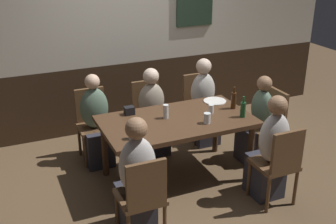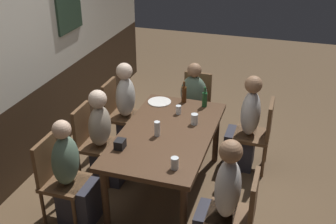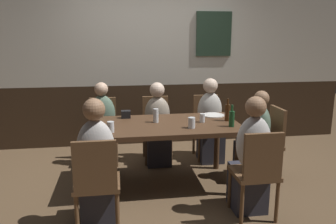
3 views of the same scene
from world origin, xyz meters
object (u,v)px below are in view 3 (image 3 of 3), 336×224
at_px(highball_clear, 202,118).
at_px(pint_glass_stout, 111,128).
at_px(chair_left_near, 96,180).
at_px(person_mid_far, 158,130).
at_px(beer_bottle_brown, 227,112).
at_px(plate_white_large, 213,115).
at_px(dining_table, 165,130).
at_px(person_right_near, 250,164).
at_px(person_left_far, 103,132).
at_px(person_left_near, 97,172).
at_px(chair_left_far, 103,127).
at_px(pint_glass_amber, 156,116).
at_px(chair_head_east, 268,139).
at_px(chair_right_near, 257,170).
at_px(beer_bottle_green, 232,118).
at_px(condiment_caddy, 126,114).
at_px(chair_right_far, 207,123).
at_px(person_right_far, 210,126).
at_px(tumbler_water, 192,123).
at_px(person_head_east, 255,143).
at_px(chair_mid_far, 156,125).

height_order(highball_clear, pint_glass_stout, pint_glass_stout).
height_order(chair_left_near, highball_clear, chair_left_near).
height_order(person_mid_far, beer_bottle_brown, person_mid_far).
xyz_separation_m(highball_clear, plate_white_large, (0.22, 0.29, -0.04)).
bearing_deg(person_mid_far, dining_table, -90.00).
xyz_separation_m(chair_left_near, person_right_near, (1.46, 0.16, -0.00)).
xyz_separation_m(person_left_far, pint_glass_stout, (0.13, -0.98, 0.32)).
height_order(person_right_near, plate_white_large, person_right_near).
relative_size(chair_left_near, person_left_near, 0.74).
distance_m(chair_left_far, pint_glass_amber, 1.08).
relative_size(chair_head_east, pint_glass_amber, 5.55).
xyz_separation_m(dining_table, highball_clear, (0.43, 0.00, 0.12)).
bearing_deg(person_right_near, chair_right_near, -90.00).
height_order(person_mid_far, beer_bottle_green, person_mid_far).
xyz_separation_m(highball_clear, condiment_caddy, (-0.86, 0.33, 0.00)).
distance_m(chair_right_far, beer_bottle_green, 1.17).
bearing_deg(chair_right_far, chair_left_far, 180.00).
bearing_deg(chair_left_far, person_mid_far, -12.63).
relative_size(person_mid_far, person_right_far, 0.96).
distance_m(pint_glass_amber, plate_white_large, 0.78).
xyz_separation_m(person_right_far, tumbler_water, (-0.48, -0.95, 0.30)).
distance_m(chair_right_far, pint_glass_amber, 1.20).
bearing_deg(chair_right_far, person_head_east, -68.34).
bearing_deg(beer_bottle_brown, chair_right_near, -90.05).
bearing_deg(chair_right_far, plate_white_large, -98.52).
xyz_separation_m(chair_head_east, person_mid_far, (-1.25, 0.72, -0.03)).
distance_m(beer_bottle_green, plate_white_large, 0.54).
distance_m(person_left_far, beer_bottle_brown, 1.66).
xyz_separation_m(chair_left_far, person_head_east, (1.81, -0.88, -0.04)).
relative_size(person_left_far, beer_bottle_green, 4.64).
bearing_deg(person_left_far, person_mid_far, -0.02).
bearing_deg(plate_white_large, person_head_east, -33.93).
bearing_deg(chair_left_near, chair_mid_far, 67.50).
distance_m(dining_table, condiment_caddy, 0.56).
relative_size(pint_glass_stout, beer_bottle_green, 0.47).
height_order(person_right_near, tumbler_water, person_right_near).
distance_m(person_head_east, person_mid_far, 1.30).
relative_size(chair_left_near, person_mid_far, 0.80).
bearing_deg(chair_right_near, person_left_near, 173.73).
distance_m(chair_left_near, chair_head_east, 2.17).
xyz_separation_m(dining_table, pint_glass_stout, (-0.61, -0.26, 0.13)).
bearing_deg(person_head_east, beer_bottle_green, -148.65).
relative_size(person_left_far, beer_bottle_brown, 4.27).
relative_size(chair_mid_far, tumbler_water, 7.52).
relative_size(chair_left_near, pint_glass_stout, 7.74).
bearing_deg(chair_left_far, chair_right_far, 0.00).
xyz_separation_m(person_left_near, condiment_caddy, (0.30, 1.06, 0.28)).
bearing_deg(plate_white_large, chair_mid_far, 137.58).
distance_m(person_left_near, highball_clear, 1.39).
xyz_separation_m(chair_left_near, tumbler_water, (0.98, 0.65, 0.29)).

